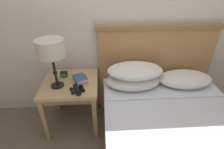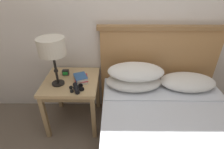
{
  "view_description": "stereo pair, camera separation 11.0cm",
  "coord_description": "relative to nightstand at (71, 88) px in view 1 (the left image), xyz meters",
  "views": [
    {
      "loc": [
        -0.15,
        -0.92,
        1.59
      ],
      "look_at": [
        -0.05,
        0.62,
        0.68
      ],
      "focal_mm": 28.0,
      "sensor_mm": 36.0,
      "label": 1
    },
    {
      "loc": [
        -0.04,
        -0.93,
        1.59
      ],
      "look_at": [
        -0.05,
        0.62,
        0.68
      ],
      "focal_mm": 28.0,
      "sensor_mm": 36.0,
      "label": 2
    }
  ],
  "objects": [
    {
      "name": "bed",
      "position": [
        0.98,
        -0.59,
        -0.22
      ],
      "size": [
        1.42,
        1.97,
        1.1
      ],
      "color": "brown",
      "rests_on": "ground_plane"
    },
    {
      "name": "book_on_nightstand",
      "position": [
        0.11,
        -0.01,
        0.09
      ],
      "size": [
        0.17,
        0.21,
        0.03
      ],
      "color": "silver",
      "rests_on": "nightstand"
    },
    {
      "name": "alarm_clock",
      "position": [
        -0.08,
        0.11,
        0.11
      ],
      "size": [
        0.07,
        0.05,
        0.06
      ],
      "color": "black",
      "rests_on": "nightstand"
    },
    {
      "name": "book_stacked_on_top",
      "position": [
        0.11,
        -0.02,
        0.13
      ],
      "size": [
        0.18,
        0.2,
        0.03
      ],
      "color": "silver",
      "rests_on": "book_on_nightstand"
    },
    {
      "name": "nightstand",
      "position": [
        0.0,
        0.0,
        0.0
      ],
      "size": [
        0.58,
        0.58,
        0.58
      ],
      "color": "tan",
      "rests_on": "ground_plane"
    },
    {
      "name": "binoculars_pair",
      "position": [
        0.1,
        -0.19,
        0.1
      ],
      "size": [
        0.15,
        0.16,
        0.05
      ],
      "color": "black",
      "rests_on": "nightstand"
    },
    {
      "name": "wall_back",
      "position": [
        0.5,
        0.33,
        0.8
      ],
      "size": [
        8.0,
        0.06,
        2.6
      ],
      "color": "silver",
      "rests_on": "ground_plane"
    },
    {
      "name": "table_lamp",
      "position": [
        -0.12,
        -0.08,
        0.48
      ],
      "size": [
        0.26,
        0.26,
        0.49
      ],
      "color": "black",
      "rests_on": "nightstand"
    }
  ]
}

